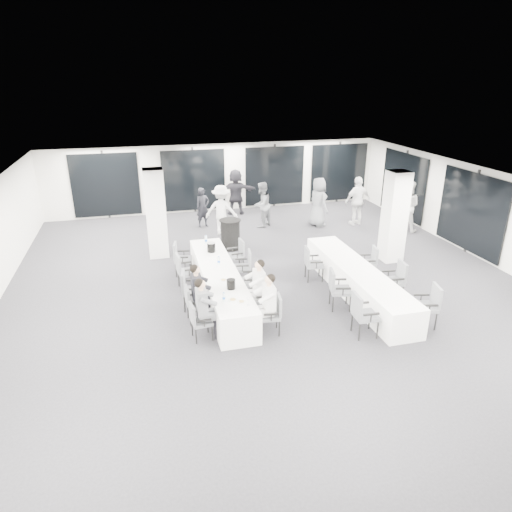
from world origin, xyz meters
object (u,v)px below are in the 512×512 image
(banquet_table_main, at_px, (220,284))
(chair_main_left_mid, at_px, (189,288))
(standing_guest_f, at_px, (236,189))
(chair_main_left_fourth, at_px, (184,269))
(standing_guest_a, at_px, (203,205))
(standing_guest_c, at_px, (221,207))
(chair_main_right_second, at_px, (263,294))
(ice_bucket_near, at_px, (231,284))
(chair_main_left_near, at_px, (198,319))
(chair_main_right_fourth, at_px, (245,265))
(ice_bucket_far, at_px, (211,247))
(cocktail_table, at_px, (230,234))
(chair_main_left_far, at_px, (180,257))
(standing_guest_b, at_px, (262,202))
(chair_main_right_near, at_px, (273,312))
(banquet_table_side, at_px, (357,281))
(chair_main_right_far, at_px, (237,253))
(chair_main_right_mid, at_px, (254,278))
(chair_side_left_far, at_px, (311,262))
(chair_side_right_mid, at_px, (396,278))
(standing_guest_h, at_px, (407,203))
(chair_side_left_mid, at_px, (337,287))
(chair_side_left_near, at_px, (362,312))
(chair_side_right_far, at_px, (370,260))
(standing_guest_d, at_px, (358,198))
(chair_main_left_second, at_px, (193,302))

(banquet_table_main, distance_m, chair_main_left_mid, 0.95)
(standing_guest_f, bearing_deg, chair_main_left_fourth, 72.73)
(standing_guest_a, distance_m, standing_guest_c, 1.17)
(chair_main_right_second, relative_size, ice_bucket_near, 3.98)
(chair_main_left_near, distance_m, chair_main_right_fourth, 3.08)
(standing_guest_a, relative_size, ice_bucket_far, 6.35)
(cocktail_table, bearing_deg, chair_main_right_fourth, -93.32)
(chair_main_left_far, relative_size, standing_guest_c, 0.47)
(chair_main_right_fourth, xyz_separation_m, standing_guest_b, (1.79, 4.77, 0.44))
(chair_main_right_near, height_order, standing_guest_f, standing_guest_f)
(banquet_table_side, bearing_deg, chair_main_right_far, 138.51)
(chair_main_left_fourth, bearing_deg, chair_main_right_mid, 53.65)
(cocktail_table, xyz_separation_m, chair_main_left_far, (-1.82, -1.71, 0.04))
(chair_main_right_mid, bearing_deg, chair_main_right_far, 10.15)
(banquet_table_side, bearing_deg, chair_side_left_far, 125.75)
(chair_main_right_near, xyz_separation_m, chair_side_right_mid, (3.53, 0.83, 0.06))
(chair_main_left_near, bearing_deg, standing_guest_h, 116.82)
(banquet_table_main, bearing_deg, chair_side_left_mid, -26.22)
(chair_main_left_mid, height_order, chair_main_right_far, chair_main_left_mid)
(chair_main_right_near, relative_size, chair_side_left_mid, 0.90)
(chair_main_left_fourth, height_order, chair_main_right_fourth, chair_main_left_fourth)
(chair_main_right_near, bearing_deg, standing_guest_h, -42.24)
(chair_side_left_far, distance_m, standing_guest_a, 6.06)
(banquet_table_side, xyz_separation_m, chair_side_right_mid, (0.84, -0.48, 0.20))
(chair_side_left_near, bearing_deg, chair_side_right_far, 152.73)
(chair_main_left_far, distance_m, chair_side_left_mid, 4.66)
(chair_main_right_near, relative_size, standing_guest_c, 0.44)
(standing_guest_d, bearing_deg, cocktail_table, 6.33)
(chair_main_right_mid, height_order, ice_bucket_near, ice_bucket_near)
(chair_main_left_far, distance_m, chair_side_right_mid, 5.97)
(chair_main_left_near, distance_m, chair_main_left_mid, 1.48)
(chair_main_left_second, height_order, ice_bucket_near, ice_bucket_near)
(chair_main_right_second, relative_size, ice_bucket_far, 3.49)
(chair_side_left_near, xyz_separation_m, chair_side_right_far, (1.67, 2.80, -0.05))
(chair_side_left_far, bearing_deg, ice_bucket_far, -101.24)
(chair_main_left_far, relative_size, chair_side_right_mid, 0.95)
(chair_main_left_second, distance_m, ice_bucket_near, 0.97)
(cocktail_table, relative_size, chair_main_left_near, 1.17)
(chair_main_right_fourth, distance_m, chair_side_right_mid, 4.02)
(chair_side_left_mid, relative_size, chair_side_right_mid, 1.00)
(chair_main_right_near, distance_m, standing_guest_d, 8.76)
(chair_side_left_mid, relative_size, ice_bucket_near, 4.31)
(banquet_table_side, xyz_separation_m, chair_main_right_near, (-2.69, -1.30, 0.14))
(chair_main_left_fourth, distance_m, chair_main_right_fourth, 1.67)
(cocktail_table, bearing_deg, chair_main_right_far, -95.04)
(banquet_table_main, height_order, standing_guest_b, standing_guest_b)
(chair_main_left_near, bearing_deg, chair_main_right_near, 78.38)
(chair_side_right_mid, bearing_deg, standing_guest_h, -27.72)
(chair_main_left_near, height_order, chair_side_right_far, chair_side_right_far)
(chair_side_right_mid, distance_m, standing_guest_h, 5.90)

